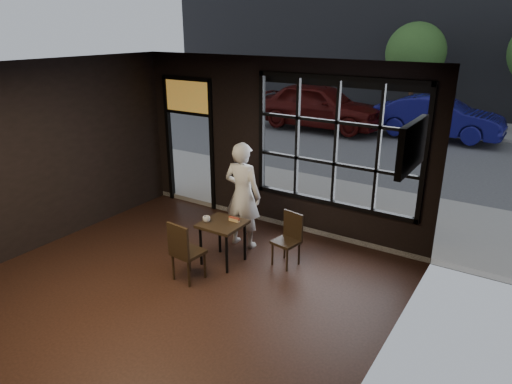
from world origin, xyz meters
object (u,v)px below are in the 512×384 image
Objects in this scene: navy_car at (438,117)px; man at (243,195)px; chair_near at (188,250)px; cafe_table at (223,242)px.

man is at bearing 174.59° from navy_car.
man is 0.45× the size of navy_car.
chair_near is 11.69m from navy_car.
chair_near is 0.52× the size of man.
chair_near is 1.50m from man.
navy_car reaches higher than chair_near.
cafe_table is 0.17× the size of navy_car.
man reaches higher than chair_near.
chair_near is at bearing -100.84° from cafe_table.
chair_near is at bearing 175.16° from navy_car.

